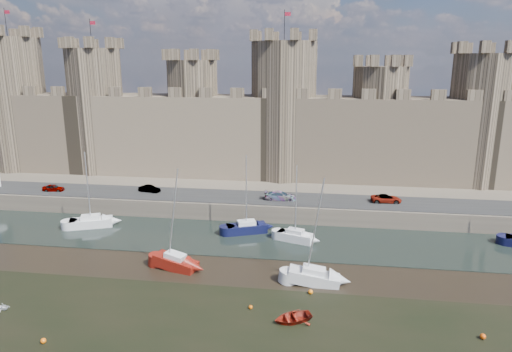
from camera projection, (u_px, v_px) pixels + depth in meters
The scene contains 19 objects.
water_channel at pixel (251, 239), 59.01m from camera, with size 160.00×12.00×0.08m, color black.
quay at pixel (277, 167), 93.26m from camera, with size 160.00×60.00×2.50m, color #4C443A.
road at pixel (261, 198), 67.99m from camera, with size 160.00×7.00×0.10m, color black.
castle at pixel (268, 124), 79.27m from camera, with size 108.50×11.00×29.00m.
car_0 at pixel (53, 188), 71.36m from camera, with size 1.32×3.27×1.11m, color gray.
car_1 at pixel (149, 189), 70.82m from camera, with size 1.19×3.40×1.12m, color gray.
car_2 at pixel (280, 196), 66.84m from camera, with size 1.86×4.57×1.33m, color gray.
car_3 at pixel (386, 199), 65.68m from camera, with size 1.99×4.31×1.20m, color gray.
sailboat_0 at pixel (91, 222), 62.99m from camera, with size 6.05×4.18×10.55m.
sailboat_1 at pixel (247, 227), 60.80m from camera, with size 5.67×3.87×10.59m.
sailboat_2 at pixel (295, 236), 58.00m from camera, with size 4.93×3.14×9.94m.
sailboat_4 at pixel (175, 262), 50.38m from camera, with size 5.22×3.04×11.47m.
sailboat_5 at pixel (314, 276), 47.01m from camera, with size 5.29×2.13×11.35m.
dinghy_3 at pixel (3, 307), 42.11m from camera, with size 1.08×0.66×1.25m, color silver.
dinghy_4 at pixel (293, 318), 40.22m from camera, with size 2.46×0.71×3.45m, color maroon.
buoy_1 at pixel (251, 307), 42.31m from camera, with size 0.38×0.38×0.38m, color #DA5B09.
buoy_3 at pixel (311, 292), 45.01m from camera, with size 0.48×0.48×0.48m, color orange.
buoy_4 at pixel (43, 341), 37.16m from camera, with size 0.46×0.46×0.46m, color orange.
buoy_5 at pixel (483, 336), 37.73m from camera, with size 0.49×0.49×0.49m, color #DF4A09.
Camera 1 is at (8.47, -30.56, 22.40)m, focal length 32.00 mm.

